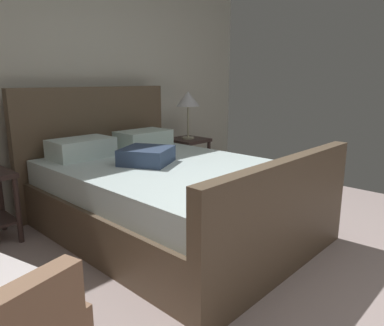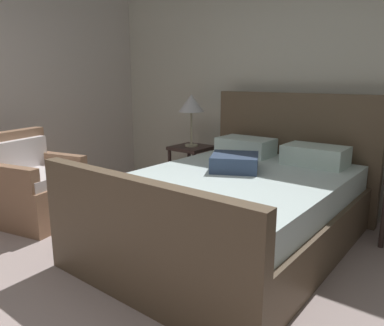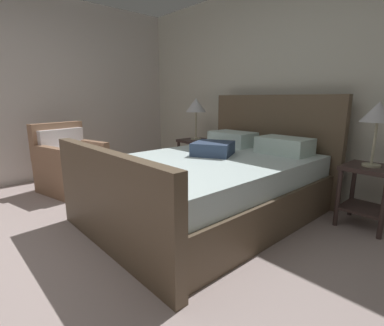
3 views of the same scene
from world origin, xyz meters
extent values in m
cube|color=#B09C98|center=(0.00, 0.00, -0.01)|extent=(5.17, 5.52, 0.02)
cube|color=silver|center=(0.00, 2.82, 1.34)|extent=(5.29, 0.12, 2.68)
cube|color=brown|center=(0.09, 1.43, 0.20)|extent=(1.66, 2.16, 0.40)
cube|color=brown|center=(0.09, 2.56, 0.63)|extent=(1.77, 0.10, 1.26)
cube|color=brown|center=(0.08, 0.30, 0.42)|extent=(1.77, 0.10, 0.84)
cube|color=silver|center=(0.09, 1.43, 0.51)|extent=(1.58, 2.10, 0.22)
cube|color=silver|center=(-0.28, 2.23, 0.71)|extent=(0.56, 0.36, 0.18)
cube|color=silver|center=(0.46, 2.23, 0.71)|extent=(0.56, 0.36, 0.18)
cube|color=#324361|center=(-0.02, 1.59, 0.69)|extent=(0.54, 0.54, 0.14)
cube|color=#3B2B29|center=(1.29, 2.36, 0.58)|extent=(0.44, 0.44, 0.04)
cube|color=#3B2B29|center=(1.29, 2.36, 0.18)|extent=(0.40, 0.40, 0.02)
cylinder|color=#3B2B29|center=(1.10, 2.17, 0.28)|extent=(0.04, 0.04, 0.56)
cylinder|color=#3B2B29|center=(1.48, 2.17, 0.28)|extent=(0.04, 0.04, 0.56)
cylinder|color=#3B2B29|center=(1.10, 2.55, 0.28)|extent=(0.04, 0.04, 0.56)
cylinder|color=#3B2B29|center=(1.48, 2.55, 0.28)|extent=(0.04, 0.04, 0.56)
cylinder|color=#B7B293|center=(1.29, 2.36, 0.61)|extent=(0.16, 0.16, 0.02)
cylinder|color=#B7B293|center=(1.29, 2.36, 0.82)|extent=(0.02, 0.02, 0.39)
cone|color=silver|center=(1.29, 2.36, 1.10)|extent=(0.29, 0.29, 0.18)
cylinder|color=#3B2B29|center=(-0.93, 2.17, 0.28)|extent=(0.04, 0.04, 0.56)
cylinder|color=#3B2B29|center=(-0.93, 2.55, 0.28)|extent=(0.04, 0.04, 0.56)
camera|label=1|loc=(-1.98, -0.80, 1.34)|focal=33.53mm
camera|label=2|loc=(1.66, -1.14, 1.41)|focal=34.72mm
camera|label=3|loc=(2.10, -0.65, 1.22)|focal=26.86mm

